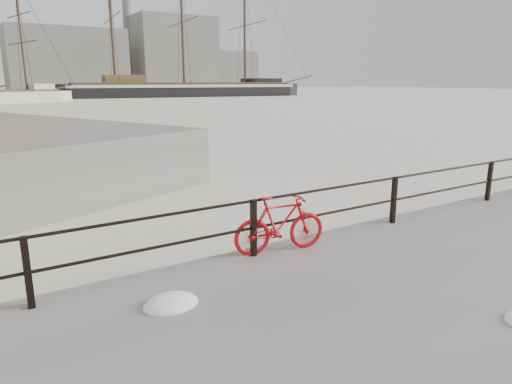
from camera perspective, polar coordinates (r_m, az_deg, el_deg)
ground at (r=10.38m, az=15.89°, el=-5.34°), size 400.00×400.00×0.00m
guardrail at (r=10.05m, az=16.83°, el=-0.97°), size 28.00×0.10×1.00m
bicycle at (r=7.99m, az=3.02°, el=-4.02°), size 1.72×0.55×1.03m
barque_black at (r=102.88m, az=-8.89°, el=11.70°), size 65.68×28.27×35.76m
industrial_west at (r=149.10m, az=-22.62°, el=14.88°), size 32.00×18.00×18.00m
industrial_mid at (r=164.04m, az=-10.46°, el=16.52°), size 26.00×20.00×24.00m
industrial_east at (r=178.29m, az=-3.94°, el=14.85°), size 20.00×16.00×14.00m
smokestack at (r=165.13m, az=-15.76°, el=19.71°), size 2.80×2.80×44.00m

